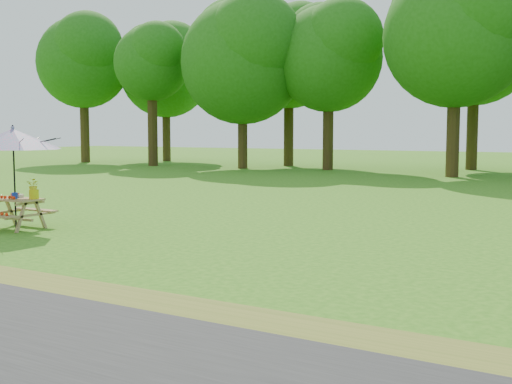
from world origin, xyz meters
The scene contains 7 objects.
ground centered at (0.00, 0.00, 0.00)m, with size 120.00×120.00×0.00m, color #2E6D14.
treeline centered at (0.00, 22.00, 8.00)m, with size 60.00×12.00×16.00m, color #1F6110, non-canonical shape.
picnic_table centered at (-3.73, 0.50, 0.33)m, with size 1.20×1.32×0.67m.
patio_umbrella centered at (-3.73, 0.50, 1.95)m, with size 2.59×2.59×2.25m.
produce_bins centered at (-3.76, 0.55, 0.72)m, with size 0.29×0.34×0.13m.
tomatoes_row centered at (-3.88, 0.32, 0.71)m, with size 0.77×0.13×0.07m, color red, non-canonical shape.
flower_bucket centered at (-3.25, 0.61, 0.91)m, with size 0.30×0.27×0.45m.
Camera 1 is at (7.82, -8.70, 2.12)m, focal length 45.00 mm.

